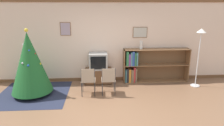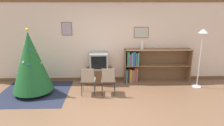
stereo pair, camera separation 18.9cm
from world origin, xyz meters
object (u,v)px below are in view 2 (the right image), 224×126
Objects in this scene: bookshelf at (145,66)px; standing_lamp at (202,43)px; christmas_tree at (31,62)px; vase at (142,45)px; tv_console at (99,76)px; folding_chair_right at (108,79)px; folding_chair_left at (88,79)px; television at (99,61)px.

bookshelf is 1.88m from standing_lamp.
vase is (3.31, 0.88, 0.31)m from christmas_tree.
christmas_tree is at bearing -157.66° from tv_console.
bookshelf reaches higher than folding_chair_right.
folding_chair_right is 3.00m from standing_lamp.
christmas_tree is 2.32× the size of folding_chair_left.
folding_chair_left is at bearing 180.00° from folding_chair_right.
television is 2.15× the size of vase.
folding_chair_right reaches higher than tv_console.
tv_console is 1.06× the size of folding_chair_left.
bookshelf is at bearing 161.04° from standing_lamp.
bookshelf is (1.52, 0.08, -0.20)m from television.
folding_chair_right is 0.45× the size of standing_lamp.
folding_chair_left is at bearing -171.84° from standing_lamp.
christmas_tree reaches higher than standing_lamp.
standing_lamp is at bearing -18.43° from vase.
tv_console is at bearing 73.13° from folding_chair_left.
folding_chair_right is 1.73m from vase.
christmas_tree reaches higher than folding_chair_left.
folding_chair_left is 0.58m from folding_chair_right.
television is 0.27× the size of bookshelf.
standing_lamp reaches higher than bookshelf.
vase is at bearing 3.95° from tv_console.
standing_lamp is (2.81, 0.49, 0.93)m from folding_chair_right.
folding_chair_left is at bearing -150.35° from bookshelf.
folding_chair_right is at bearing -73.08° from television.
tv_console is 1.02m from folding_chair_right.
tv_console is 1.06× the size of folding_chair_right.
christmas_tree is 1.04× the size of standing_lamp.
christmas_tree reaches higher than bookshelf.
vase reaches higher than bookshelf.
folding_chair_right is (2.19, -0.17, -0.48)m from christmas_tree.
vase is at bearing 31.70° from folding_chair_left.
standing_lamp is at bearing 9.80° from folding_chair_right.
standing_lamp reaches higher than vase.
tv_console is 0.47× the size of standing_lamp.
tv_console is at bearing 171.45° from standing_lamp.
folding_chair_left is (1.61, -0.17, -0.48)m from christmas_tree.
tv_console is 1.74m from vase.
tv_console is at bearing 90.00° from television.
tv_console is at bearing -176.05° from vase.
folding_chair_left and folding_chair_right have the same top height.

